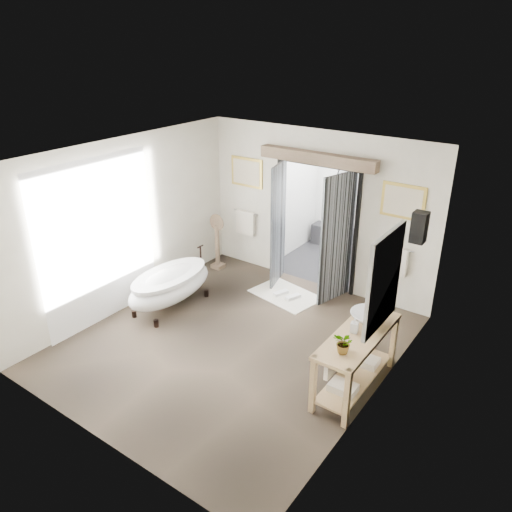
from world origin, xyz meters
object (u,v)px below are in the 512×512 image
clawfoot_tub (170,285)px  vanity (354,356)px  rug (285,295)px  basin (369,318)px

clawfoot_tub → vanity: size_ratio=1.11×
vanity → rug: size_ratio=1.33×
rug → basin: (2.13, -1.35, 0.93)m
vanity → rug: 2.73m
vanity → rug: vanity is taller
vanity → rug: (-2.11, 1.66, -0.50)m
vanity → clawfoot_tub: bearing=177.3°
clawfoot_tub → rug: size_ratio=1.48×
clawfoot_tub → basin: size_ratio=3.56×
clawfoot_tub → vanity: clawfoot_tub is taller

